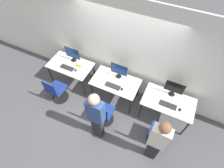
# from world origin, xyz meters

# --- Properties ---
(ground_plane) EXTENTS (20.00, 20.00, 0.00)m
(ground_plane) POSITION_xyz_m (0.00, 0.00, 0.00)
(ground_plane) COLOR #4C4C51
(wall_back) EXTENTS (12.00, 0.05, 2.80)m
(wall_back) POSITION_xyz_m (0.00, 0.86, 1.40)
(wall_back) COLOR silver
(wall_back) RESTS_ON ground_plane
(desk_left) EXTENTS (1.25, 0.74, 0.75)m
(desk_left) POSITION_xyz_m (-1.44, 0.37, 0.68)
(desk_left) COLOR silver
(desk_left) RESTS_ON ground_plane
(monitor_left) EXTENTS (0.46, 0.16, 0.44)m
(monitor_left) POSITION_xyz_m (-1.44, 0.56, 1.00)
(monitor_left) COLOR black
(monitor_left) RESTS_ON desk_left
(keyboard_left) EXTENTS (0.41, 0.15, 0.02)m
(keyboard_left) POSITION_xyz_m (-1.44, 0.22, 0.76)
(keyboard_left) COLOR #262628
(keyboard_left) RESTS_ON desk_left
(mouse_left) EXTENTS (0.06, 0.09, 0.03)m
(mouse_left) POSITION_xyz_m (-1.16, 0.24, 0.77)
(mouse_left) COLOR black
(mouse_left) RESTS_ON desk_left
(office_chair_left) EXTENTS (0.48, 0.48, 0.92)m
(office_chair_left) POSITION_xyz_m (-1.47, -0.40, 0.38)
(office_chair_left) COLOR black
(office_chair_left) RESTS_ON ground_plane
(desk_center) EXTENTS (1.25, 0.74, 0.75)m
(desk_center) POSITION_xyz_m (0.00, 0.37, 0.68)
(desk_center) COLOR silver
(desk_center) RESTS_ON ground_plane
(monitor_center) EXTENTS (0.46, 0.16, 0.44)m
(monitor_center) POSITION_xyz_m (0.00, 0.56, 1.00)
(monitor_center) COLOR black
(monitor_center) RESTS_ON desk_center
(keyboard_center) EXTENTS (0.41, 0.15, 0.02)m
(keyboard_center) POSITION_xyz_m (0.00, 0.20, 0.76)
(keyboard_center) COLOR #262628
(keyboard_center) RESTS_ON desk_center
(mouse_center) EXTENTS (0.06, 0.09, 0.03)m
(mouse_center) POSITION_xyz_m (0.26, 0.20, 0.77)
(mouse_center) COLOR black
(mouse_center) RESTS_ON desk_center
(office_chair_center) EXTENTS (0.48, 0.48, 0.92)m
(office_chair_center) POSITION_xyz_m (0.05, -0.46, 0.38)
(office_chair_center) COLOR black
(office_chair_center) RESTS_ON ground_plane
(person_center) EXTENTS (0.36, 0.23, 1.74)m
(person_center) POSITION_xyz_m (0.09, -0.82, 0.96)
(person_center) COLOR #232328
(person_center) RESTS_ON ground_plane
(desk_right) EXTENTS (1.25, 0.74, 0.75)m
(desk_right) POSITION_xyz_m (1.44, 0.37, 0.68)
(desk_right) COLOR silver
(desk_right) RESTS_ON ground_plane
(monitor_right) EXTENTS (0.46, 0.16, 0.44)m
(monitor_right) POSITION_xyz_m (1.44, 0.61, 1.00)
(monitor_right) COLOR black
(monitor_right) RESTS_ON desk_right
(keyboard_right) EXTENTS (0.41, 0.15, 0.02)m
(keyboard_right) POSITION_xyz_m (1.44, 0.25, 0.76)
(keyboard_right) COLOR #262628
(keyboard_right) RESTS_ON desk_right
(mouse_right) EXTENTS (0.06, 0.09, 0.03)m
(mouse_right) POSITION_xyz_m (1.72, 0.24, 0.77)
(mouse_right) COLOR black
(mouse_right) RESTS_ON desk_right
(office_chair_right) EXTENTS (0.48, 0.48, 0.92)m
(office_chair_right) POSITION_xyz_m (1.46, -0.40, 0.38)
(office_chair_right) COLOR black
(office_chair_right) RESTS_ON ground_plane
(person_right) EXTENTS (0.36, 0.22, 1.68)m
(person_right) POSITION_xyz_m (1.44, -0.77, 0.92)
(person_right) COLOR #232328
(person_right) RESTS_ON ground_plane
(placard_left) EXTENTS (0.16, 0.03, 0.08)m
(placard_left) POSITION_xyz_m (-1.16, 0.41, 0.79)
(placard_left) COLOR yellow
(placard_left) RESTS_ON desk_left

